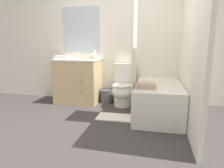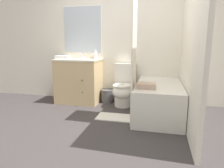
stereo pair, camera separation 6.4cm
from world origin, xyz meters
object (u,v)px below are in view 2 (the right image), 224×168
vanity_cabinet (79,80)px  toilet (123,88)px  hand_towel_folded (63,57)px  bath_mat (115,117)px  bathtub (158,99)px  tissue_box (94,57)px  soap_dispenser (95,55)px  wastebasket (108,96)px  sink_faucet (82,57)px  bath_towel_folded (146,86)px

vanity_cabinet → toilet: (0.94, -0.05, -0.10)m
hand_towel_folded → bath_mat: 1.61m
toilet → bathtub: (0.67, -0.38, -0.08)m
bath_mat → toilet: bearing=88.8°
tissue_box → bathtub: bearing=-24.5°
tissue_box → soap_dispenser: (0.07, -0.11, 0.05)m
hand_towel_folded → wastebasket: bearing=16.6°
soap_dispenser → bath_mat: (0.58, -0.80, -0.97)m
sink_faucet → bath_towel_folded: 1.76m
vanity_cabinet → wastebasket: 0.67m
tissue_box → hand_towel_folded: tissue_box is taller
vanity_cabinet → bath_towel_folded: vanity_cabinet is taller
sink_faucet → bath_mat: sink_faucet is taller
vanity_cabinet → hand_towel_folded: size_ratio=3.32×
toilet → bathtub: 0.77m
toilet → soap_dispenser: 0.86m
tissue_box → vanity_cabinet: bearing=-146.2°
soap_dispenser → hand_towel_folded: soap_dispenser is taller
vanity_cabinet → bathtub: (1.60, -0.43, -0.18)m
bathtub → bath_mat: bearing=-156.0°
toilet → tissue_box: 0.91m
soap_dispenser → bath_mat: bearing=-54.2°
bath_towel_folded → toilet: bearing=122.6°
bathtub → soap_dispenser: 1.53m
hand_towel_folded → bathtub: bearing=-8.7°
tissue_box → bath_towel_folded: 1.55m
bath_mat → soap_dispenser: bearing=125.8°
sink_faucet → hand_towel_folded: bearing=-128.5°
bath_towel_folded → vanity_cabinet: bearing=150.5°
vanity_cabinet → tissue_box: 0.57m
hand_towel_folded → soap_dispenser: bearing=19.4°
vanity_cabinet → bathtub: bearing=-14.9°
sink_faucet → soap_dispenser: (0.34, -0.12, 0.05)m
wastebasket → bath_towel_folded: bath_towel_folded is taller
wastebasket → bath_mat: 0.91m
bathtub → hand_towel_folded: size_ratio=5.33×
tissue_box → hand_towel_folded: 0.62m
wastebasket → bathtub: bearing=-27.5°
bath_mat → bath_towel_folded: bearing=-8.1°
vanity_cabinet → toilet: vanity_cabinet is taller
sink_faucet → soap_dispenser: bearing=-18.9°
tissue_box → wastebasket: bearing=-13.3°
toilet → bath_mat: (-0.01, -0.69, -0.35)m
hand_towel_folded → sink_faucet: bearing=51.5°
bathtub → bath_mat: size_ratio=2.43×
bathtub → hand_towel_folded: (-1.87, 0.28, 0.65)m
bathtub → tissue_box: (-1.33, 0.61, 0.66)m
tissue_box → soap_dispenser: soap_dispenser is taller
wastebasket → bath_towel_folded: size_ratio=0.96×
tissue_box → bath_mat: tissue_box is taller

